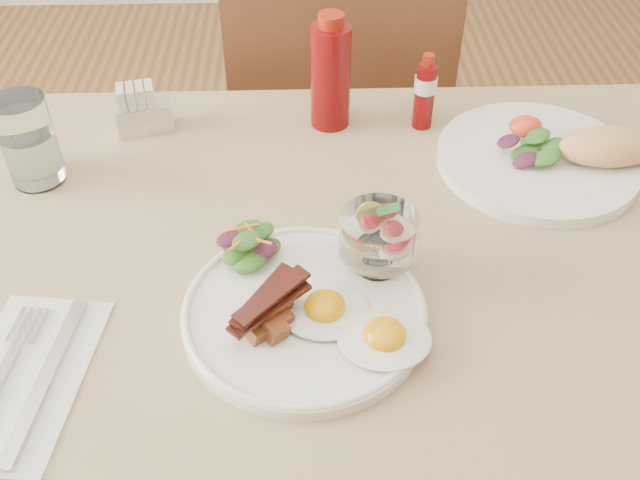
# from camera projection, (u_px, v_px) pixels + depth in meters

# --- Properties ---
(table) EXTENTS (1.33, 0.88, 0.75)m
(table) POSITION_uv_depth(u_px,v_px,m) (363.00, 321.00, 0.93)
(table) COLOR brown
(table) RESTS_ON ground
(chair_far) EXTENTS (0.42, 0.42, 0.93)m
(chair_far) POSITION_uv_depth(u_px,v_px,m) (337.00, 129.00, 1.52)
(chair_far) COLOR brown
(chair_far) RESTS_ON ground
(main_plate) EXTENTS (0.28, 0.28, 0.02)m
(main_plate) POSITION_uv_depth(u_px,v_px,m) (304.00, 313.00, 0.82)
(main_plate) COLOR white
(main_plate) RESTS_ON table
(fried_eggs) EXTENTS (0.17, 0.14, 0.03)m
(fried_eggs) POSITION_uv_depth(u_px,v_px,m) (354.00, 322.00, 0.78)
(fried_eggs) COLOR white
(fried_eggs) RESTS_ON main_plate
(bacon_potato_pile) EXTENTS (0.09, 0.09, 0.05)m
(bacon_potato_pile) POSITION_uv_depth(u_px,v_px,m) (269.00, 311.00, 0.78)
(bacon_potato_pile) COLOR brown
(bacon_potato_pile) RESTS_ON main_plate
(side_salad) EXTENTS (0.08, 0.08, 0.04)m
(side_salad) POSITION_uv_depth(u_px,v_px,m) (249.00, 247.00, 0.86)
(side_salad) COLOR #1B4713
(side_salad) RESTS_ON main_plate
(fruit_cup) EXTENTS (0.09, 0.09, 0.09)m
(fruit_cup) POSITION_uv_depth(u_px,v_px,m) (379.00, 235.00, 0.83)
(fruit_cup) COLOR white
(fruit_cup) RESTS_ON main_plate
(second_plate) EXTENTS (0.31, 0.29, 0.07)m
(second_plate) POSITION_uv_depth(u_px,v_px,m) (554.00, 155.00, 1.03)
(second_plate) COLOR white
(second_plate) RESTS_ON table
(ketchup_bottle) EXTENTS (0.07, 0.07, 0.18)m
(ketchup_bottle) POSITION_uv_depth(u_px,v_px,m) (331.00, 75.00, 1.07)
(ketchup_bottle) COLOR #5D0507
(ketchup_bottle) RESTS_ON table
(hot_sauce_bottle) EXTENTS (0.04, 0.04, 0.12)m
(hot_sauce_bottle) POSITION_uv_depth(u_px,v_px,m) (425.00, 92.00, 1.08)
(hot_sauce_bottle) COLOR #5D0507
(hot_sauce_bottle) RESTS_ON table
(sugar_caddy) EXTENTS (0.09, 0.06, 0.08)m
(sugar_caddy) POSITION_uv_depth(u_px,v_px,m) (142.00, 112.00, 1.09)
(sugar_caddy) COLOR silver
(sugar_caddy) RESTS_ON table
(water_glass) EXTENTS (0.07, 0.07, 0.13)m
(water_glass) POSITION_uv_depth(u_px,v_px,m) (30.00, 146.00, 0.98)
(water_glass) COLOR white
(water_glass) RESTS_ON table
(napkin_cutlery) EXTENTS (0.15, 0.24, 0.01)m
(napkin_cutlery) POSITION_uv_depth(u_px,v_px,m) (25.00, 378.00, 0.75)
(napkin_cutlery) COLOR silver
(napkin_cutlery) RESTS_ON table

